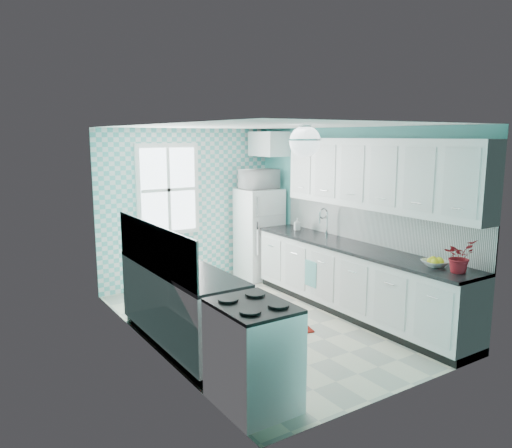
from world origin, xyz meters
TOP-DOWN VIEW (x-y plane):
  - floor at (0.00, 0.00)m, footprint 3.00×4.40m
  - ceiling at (0.00, 0.00)m, footprint 3.00×4.40m
  - wall_back at (0.00, 2.21)m, footprint 3.00×0.02m
  - wall_front at (0.00, -2.21)m, footprint 3.00×0.02m
  - wall_left at (-1.51, 0.00)m, footprint 0.02×4.40m
  - wall_right at (1.51, 0.00)m, footprint 0.02×4.40m
  - accent_wall at (0.00, 2.19)m, footprint 3.00×0.01m
  - window at (-0.35, 2.16)m, footprint 1.04×0.05m
  - backsplash_right at (1.49, -0.40)m, footprint 0.02×3.60m
  - backsplash_left at (-1.49, -0.07)m, footprint 0.02×2.15m
  - upper_cabinets_right at (1.33, -0.60)m, footprint 0.33×3.20m
  - upper_cabinet_fridge at (1.30, 1.83)m, footprint 0.40×0.74m
  - ceiling_light at (0.00, -0.80)m, footprint 0.34×0.34m
  - base_cabinets_right at (1.20, -0.40)m, footprint 0.60×3.60m
  - countertop_right at (1.19, -0.40)m, footprint 0.63×3.60m
  - base_cabinets_left at (-1.20, -0.07)m, footprint 0.60×2.15m
  - countertop_left at (-1.19, -0.07)m, footprint 0.63×2.15m
  - fridge at (1.11, 1.79)m, footprint 0.66×0.66m
  - stove at (-1.20, -1.62)m, footprint 0.62×0.77m
  - sink at (1.20, 0.36)m, footprint 0.45×0.37m
  - rug at (0.11, -0.04)m, footprint 0.98×1.21m
  - dish_towel at (0.89, 0.13)m, footprint 0.03×0.24m
  - fruit_bowl at (1.20, -1.66)m, footprint 0.33×0.33m
  - potted_plant at (1.20, -1.96)m, footprint 0.34×0.30m
  - soap_bottle at (1.25, 0.92)m, footprint 0.11×0.11m
  - microwave at (1.11, 1.79)m, footprint 0.59×0.41m

SIDE VIEW (x-z plane):
  - floor at x=0.00m, z-range -0.02..0.00m
  - rug at x=0.11m, z-range 0.00..0.02m
  - base_cabinets_right at x=1.20m, z-range 0.00..0.90m
  - base_cabinets_left at x=-1.20m, z-range 0.00..0.90m
  - dish_towel at x=0.89m, z-range 0.30..0.66m
  - stove at x=-1.20m, z-range 0.02..0.95m
  - fridge at x=1.11m, z-range 0.00..1.51m
  - countertop_right at x=1.19m, z-range 0.90..0.94m
  - countertop_left at x=-1.19m, z-range 0.90..0.94m
  - sink at x=1.20m, z-range 0.67..1.20m
  - fruit_bowl at x=1.20m, z-range 0.94..1.01m
  - soap_bottle at x=1.25m, z-range 0.94..1.13m
  - potted_plant at x=1.20m, z-range 0.94..1.30m
  - backsplash_right at x=1.49m, z-range 0.94..1.45m
  - backsplash_left at x=-1.49m, z-range 0.94..1.45m
  - wall_back at x=0.00m, z-range 0.00..2.50m
  - wall_front at x=0.00m, z-range 0.00..2.50m
  - wall_left at x=-1.51m, z-range 0.00..2.50m
  - wall_right at x=1.51m, z-range 0.00..2.50m
  - accent_wall at x=0.00m, z-range 0.00..2.50m
  - window at x=-0.35m, z-range 0.83..2.27m
  - microwave at x=1.11m, z-range 1.51..1.84m
  - upper_cabinets_right at x=1.33m, z-range 1.45..2.35m
  - upper_cabinet_fridge at x=1.30m, z-range 2.05..2.45m
  - ceiling_light at x=0.00m, z-range 2.15..2.50m
  - ceiling at x=0.00m, z-range 2.50..2.52m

